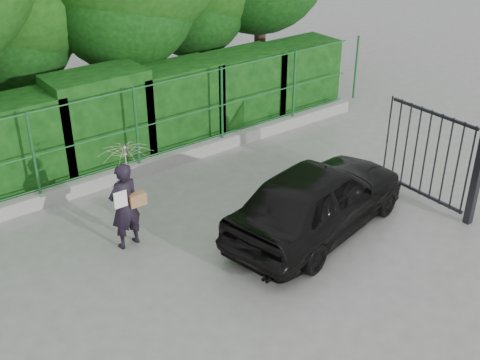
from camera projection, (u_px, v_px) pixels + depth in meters
ground at (247, 279)px, 10.33m from camera, size 80.00×80.00×0.00m
kerb at (124, 174)px, 13.42m from camera, size 14.00×0.25×0.30m
fence at (129, 128)px, 13.04m from camera, size 14.13×0.06×1.80m
hedge at (97, 125)px, 13.67m from camera, size 14.20×1.20×2.23m
gate at (457, 160)px, 11.69m from camera, size 0.22×2.33×2.36m
woman at (126, 181)px, 10.69m from camera, size 0.96×0.98×1.99m
car at (318, 198)px, 11.33m from camera, size 4.51×2.57×1.45m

